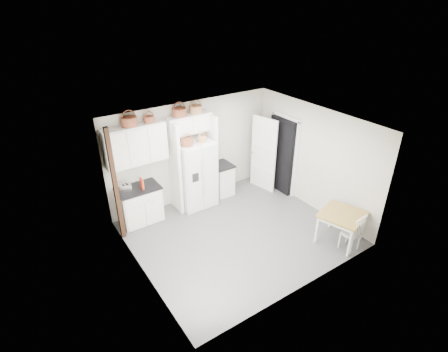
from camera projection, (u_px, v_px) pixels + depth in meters
floor at (237, 233)px, 7.99m from camera, size 4.50×4.50×0.00m
ceiling at (240, 125)px, 6.76m from camera, size 4.50×4.50×0.00m
wall_back at (192, 152)px, 8.84m from camera, size 4.50×0.00×4.50m
wall_left at (137, 218)px, 6.27m from camera, size 0.00×4.00×4.00m
wall_right at (313, 158)px, 8.48m from camera, size 0.00×4.00×4.00m
refrigerator at (195, 174)px, 8.69m from camera, size 0.89×0.72×1.73m
base_cab_left at (140, 205)px, 8.23m from camera, size 0.94×0.59×0.87m
base_cab_right at (222, 180)px, 9.38m from camera, size 0.47×0.57×0.83m
dining_table at (340, 227)px, 7.59m from camera, size 1.07×1.07×0.71m
windsor_chair at (351, 232)px, 7.32m from camera, size 0.45×0.41×0.85m
counter_left at (138, 188)px, 8.02m from camera, size 0.98×0.63×0.04m
counter_right at (222, 165)px, 9.18m from camera, size 0.51×0.61×0.04m
toaster at (126, 188)px, 7.80m from camera, size 0.31×0.24×0.19m
cookbook_red at (142, 183)px, 7.93m from camera, size 0.05×0.17×0.26m
cookbook_cream at (142, 184)px, 7.95m from camera, size 0.05×0.15×0.22m
basket_upper_b at (129, 122)px, 7.40m from camera, size 0.34×0.34×0.20m
basket_upper_c at (149, 119)px, 7.64m from camera, size 0.24×0.24×0.14m
basket_bridge_a at (179, 112)px, 7.99m from camera, size 0.34×0.34×0.19m
basket_bridge_b at (196, 109)px, 8.21m from camera, size 0.31×0.31×0.18m
basket_fridge_a at (187, 142)px, 8.06m from camera, size 0.30×0.30×0.16m
basket_fridge_b at (202, 139)px, 8.26m from camera, size 0.23×0.23×0.12m
upper_cabinet at (135, 145)px, 7.70m from camera, size 1.40×0.34×0.90m
bridge_cabinet at (189, 124)px, 8.25m from camera, size 1.12×0.34×0.45m
fridge_panel_left at (175, 168)px, 8.37m from camera, size 0.08×0.60×2.30m
fridge_panel_right at (211, 158)px, 8.87m from camera, size 0.08×0.60×2.30m
trim_post at (115, 186)px, 7.28m from camera, size 0.09×0.09×2.60m
doorway_void at (282, 155)px, 9.30m from camera, size 0.18×0.85×2.05m
door_slab at (263, 154)px, 9.37m from camera, size 0.21×0.79×2.05m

